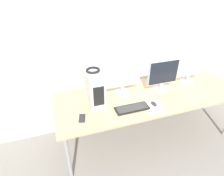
# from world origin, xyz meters

# --- Properties ---
(ground_plane) EXTENTS (14.00, 14.00, 0.00)m
(ground_plane) POSITION_xyz_m (0.00, 0.00, 0.00)
(ground_plane) COLOR gray
(wall_back) EXTENTS (8.00, 0.07, 2.70)m
(wall_back) POSITION_xyz_m (0.00, 1.01, 1.35)
(wall_back) COLOR beige
(wall_back) RESTS_ON ground_plane
(desk) EXTENTS (2.54, 0.88, 0.77)m
(desk) POSITION_xyz_m (0.00, 0.44, 0.73)
(desk) COLOR tan
(desk) RESTS_ON ground_plane
(pc_tower) EXTENTS (0.18, 0.49, 0.42)m
(pc_tower) POSITION_xyz_m (-0.74, 0.56, 0.98)
(pc_tower) COLOR silver
(pc_tower) RESTS_ON desk
(headphones) EXTENTS (0.17, 0.17, 0.03)m
(headphones) POSITION_xyz_m (-0.74, 0.56, 1.21)
(headphones) COLOR black
(headphones) RESTS_ON pc_tower
(monitor_main) EXTENTS (0.48, 0.21, 0.46)m
(monitor_main) POSITION_xyz_m (-0.35, 0.59, 1.02)
(monitor_main) COLOR #B7B7BC
(monitor_main) RESTS_ON desk
(monitor_right_near) EXTENTS (0.44, 0.21, 0.46)m
(monitor_right_near) POSITION_xyz_m (0.19, 0.49, 1.02)
(monitor_right_near) COLOR #B7B7BC
(monitor_right_near) RESTS_ON desk
(monitor_right_far) EXTENTS (0.44, 0.21, 0.47)m
(monitor_right_far) POSITION_xyz_m (0.69, 0.57, 1.02)
(monitor_right_far) COLOR #B7B7BC
(monitor_right_far) RESTS_ON desk
(keyboard) EXTENTS (0.42, 0.16, 0.02)m
(keyboard) POSITION_xyz_m (-0.36, 0.23, 0.79)
(keyboard) COLOR black
(keyboard) RESTS_ON desk
(mouse) EXTENTS (0.06, 0.11, 0.02)m
(mouse) POSITION_xyz_m (-0.07, 0.23, 0.79)
(mouse) COLOR #2D2D2D
(mouse) RESTS_ON desk
(cell_phone) EXTENTS (0.10, 0.15, 0.01)m
(cell_phone) POSITION_xyz_m (-0.97, 0.24, 0.78)
(cell_phone) COLOR #232328
(cell_phone) RESTS_ON desk
(paper_sheet_left) EXTENTS (0.26, 0.33, 0.00)m
(paper_sheet_left) POSITION_xyz_m (-0.08, 0.18, 0.78)
(paper_sheet_left) COLOR white
(paper_sheet_left) RESTS_ON desk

